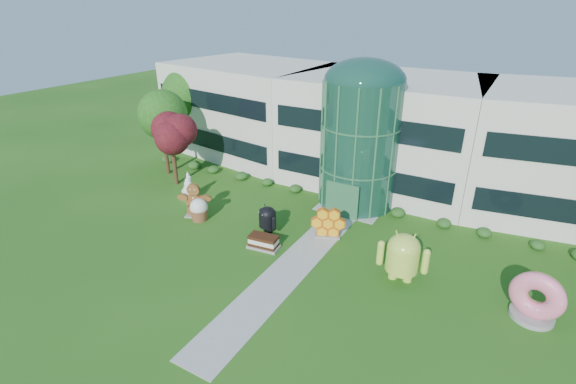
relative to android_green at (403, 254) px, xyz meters
The scene contains 14 objects.
ground 7.27m from the android_green, 150.78° to the right, with size 140.00×140.00×0.00m, color #215114.
building 16.07m from the android_green, 112.94° to the left, with size 46.00×15.00×9.30m, color beige, non-canonical shape.
atrium 11.00m from the android_green, 125.75° to the left, with size 6.00×6.00×9.80m, color #194738.
walkway 6.56m from the android_green, 166.80° to the right, with size 2.40×20.00×0.04m, color #9E9E93.
tree_red 22.07m from the android_green, 169.40° to the left, with size 4.00×4.00×6.00m, color #3F0C14, non-canonical shape.
trees_backdrop 11.63m from the android_green, 122.81° to the left, with size 52.00×8.00×8.40m, color #1A4E13, non-canonical shape.
android_green is the anchor object (origin of this frame).
android_black 9.92m from the android_green, behind, with size 1.99×1.34×2.26m, color black, non-canonical shape.
donut 6.91m from the android_green, ahead, with size 2.69×1.29×2.79m, color #E5577E, non-canonical shape.
gingerbread 15.98m from the android_green, behind, with size 2.94×1.13×2.71m, color brown, non-canonical shape.
ice_cream_sandwich 9.06m from the android_green, behind, with size 2.11×1.05×0.94m, color black, non-canonical shape.
honeycomb 6.32m from the android_green, 157.97° to the left, with size 2.55×0.91×2.00m, color #FFAA19, non-canonical shape.
froyo 18.58m from the android_green, behind, with size 1.39×1.39×2.38m, color white, non-canonical shape.
cupcake 15.29m from the android_green, behind, with size 1.44×1.44×1.73m, color white, non-canonical shape.
Camera 1 is at (10.57, -17.56, 15.01)m, focal length 26.00 mm.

